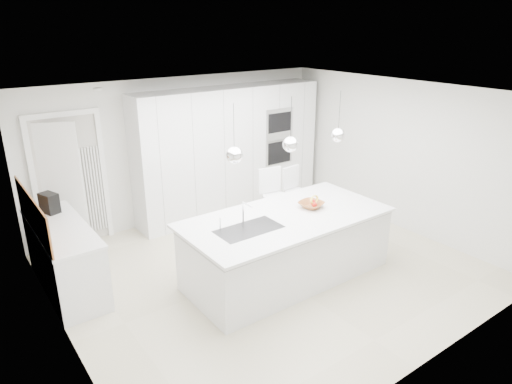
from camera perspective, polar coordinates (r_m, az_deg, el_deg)
floor at (r=6.68m, az=1.54°, el=-9.62°), size 5.50×5.50×0.00m
wall_back at (r=8.18m, az=-9.17°, el=5.33°), size 5.50×0.00×5.50m
wall_left at (r=5.08m, az=-23.84°, el=-5.74°), size 0.00×5.00×5.00m
ceiling at (r=5.84m, az=1.77°, el=12.13°), size 5.50×5.50×0.00m
tall_cabinets at (r=8.34m, az=-3.27°, el=5.13°), size 3.60×0.60×2.30m
oven_stack at (r=8.56m, az=2.94°, el=6.92°), size 0.62×0.04×1.05m
doorway_frame at (r=7.58m, az=-22.14°, el=1.06°), size 1.11×0.08×2.13m
hallway_door at (r=7.49m, az=-23.85°, el=0.42°), size 0.76×0.38×2.00m
radiator at (r=7.70m, az=-19.67°, el=0.29°), size 0.32×0.04×1.40m
left_base_cabinets at (r=6.55m, az=-22.74°, el=-7.70°), size 0.60×1.80×0.86m
left_worktop at (r=6.36m, az=-23.29°, el=-4.11°), size 0.62×1.82×0.04m
oak_backsplash at (r=6.22m, az=-26.19°, el=-2.42°), size 0.02×1.80×0.50m
island_base at (r=6.32m, az=3.97°, el=-7.05°), size 2.80×1.20×0.86m
island_worktop at (r=6.16m, az=3.77°, el=-3.17°), size 2.84×1.40×0.04m
island_sink at (r=5.79m, az=-0.90°, el=-5.39°), size 0.84×0.44×0.18m
island_tap at (r=5.87m, az=-1.64°, el=-2.56°), size 0.02×0.02×0.30m
pendant_left at (r=5.30m, az=-2.73°, el=4.62°), size 0.20×0.20×0.20m
pendant_mid at (r=5.80m, az=4.32°, el=5.96°), size 0.20×0.20×0.20m
pendant_right at (r=6.37m, az=10.22°, el=7.00°), size 0.20×0.20×0.20m
fruit_bowl at (r=6.45m, az=6.92°, el=-1.59°), size 0.40×0.40×0.08m
espresso_machine at (r=6.81m, az=-24.43°, el=-1.26°), size 0.24×0.30×0.28m
bar_stool_left at (r=7.20m, az=2.42°, el=-1.94°), size 0.48×0.61×1.21m
bar_stool_right at (r=7.55m, az=4.98°, el=-1.24°), size 0.43×0.56×1.13m
apple_a at (r=6.46m, az=7.15°, el=-1.29°), size 0.08×0.08×0.08m
apple_b at (r=6.39m, az=7.30°, el=-1.58°), size 0.07×0.07×0.07m
banana_bunch at (r=6.43m, az=7.29°, el=-0.92°), size 0.24×0.18×0.22m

